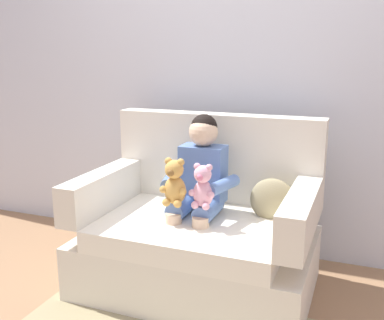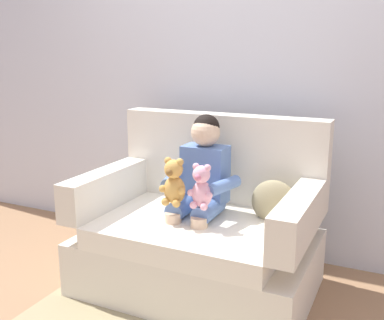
% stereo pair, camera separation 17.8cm
% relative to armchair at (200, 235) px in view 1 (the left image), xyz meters
% --- Properties ---
extents(ground_plane, '(8.00, 8.00, 0.00)m').
position_rel_armchair_xyz_m(ground_plane, '(0.00, -0.05, -0.32)').
color(ground_plane, '#936D4C').
extents(back_wall, '(6.00, 0.10, 2.60)m').
position_rel_armchair_xyz_m(back_wall, '(0.00, 0.66, 0.98)').
color(back_wall, silver).
rests_on(back_wall, ground).
extents(armchair, '(1.32, 0.88, 1.00)m').
position_rel_armchair_xyz_m(armchair, '(0.00, 0.00, 0.00)').
color(armchair, silver).
rests_on(armchair, ground).
extents(seated_child, '(0.45, 0.39, 0.82)m').
position_rel_armchair_xyz_m(seated_child, '(-0.01, 0.02, 0.34)').
color(seated_child, '#597AB7').
rests_on(seated_child, armchair).
extents(plush_pink, '(0.15, 0.12, 0.24)m').
position_rel_armchair_xyz_m(plush_pink, '(0.07, -0.16, 0.35)').
color(plush_pink, '#EAA8BC').
rests_on(plush_pink, armchair).
extents(plush_honey, '(0.16, 0.13, 0.27)m').
position_rel_armchair_xyz_m(plush_honey, '(-0.08, -0.18, 0.36)').
color(plush_honey, gold).
rests_on(plush_honey, armchair).
extents(throw_pillow, '(0.26, 0.12, 0.26)m').
position_rel_armchair_xyz_m(throw_pillow, '(0.40, 0.12, 0.23)').
color(throw_pillow, '#998C66').
rests_on(throw_pillow, armchair).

